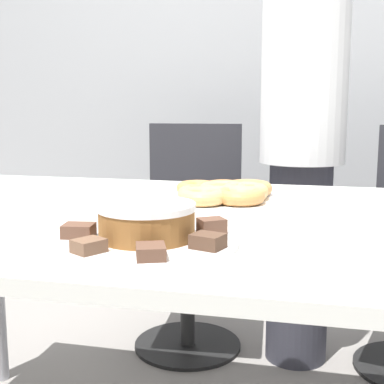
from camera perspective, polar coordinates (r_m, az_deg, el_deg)
name	(u,v)px	position (r m, az deg, el deg)	size (l,w,h in m)	color
wall_back	(271,42)	(2.81, 8.47, 15.50)	(8.00, 0.05, 2.60)	#A8AAAD
table	(206,246)	(1.24, 1.46, -5.73)	(1.84, 1.01, 0.75)	silver
person_standing	(302,144)	(2.04, 11.67, 5.02)	(0.32, 0.32, 1.60)	#383842
office_chair_left	(190,240)	(2.22, -0.23, -5.15)	(0.47, 0.47, 0.91)	black
plate_cake	(147,241)	(0.97, -4.82, -5.25)	(0.33, 0.33, 0.01)	white
plate_donuts	(223,200)	(1.39, 3.36, -0.81)	(0.34, 0.34, 0.01)	white
frosted_cake	(147,221)	(0.96, -4.85, -3.09)	(0.18, 0.18, 0.06)	brown
lamington_0	(117,220)	(1.08, -8.03, -2.97)	(0.07, 0.07, 0.02)	brown
lamington_1	(79,230)	(1.00, -12.00, -4.04)	(0.06, 0.05, 0.02)	brown
lamington_2	(89,246)	(0.89, -10.95, -5.65)	(0.06, 0.06, 0.02)	brown
lamington_3	(151,252)	(0.85, -4.42, -6.36)	(0.06, 0.07, 0.02)	brown
lamington_4	(208,241)	(0.90, 1.71, -5.25)	(0.06, 0.06, 0.02)	#513828
lamington_5	(212,226)	(1.01, 2.11, -3.60)	(0.06, 0.06, 0.03)	brown
lamington_6	(171,219)	(1.08, -2.22, -2.88)	(0.05, 0.06, 0.02)	brown
donut_0	(223,190)	(1.38, 3.37, 0.17)	(0.13, 0.13, 0.04)	#E5AD66
donut_1	(245,192)	(1.36, 5.63, 0.05)	(0.12, 0.12, 0.04)	#E5AD66
donut_2	(248,188)	(1.43, 5.95, 0.40)	(0.13, 0.13, 0.04)	#D18E4C
donut_3	(223,187)	(1.45, 3.34, 0.49)	(0.11, 0.11, 0.03)	#C68447
donut_4	(197,188)	(1.44, 0.56, 0.44)	(0.11, 0.11, 0.03)	#D18E4C
donut_5	(199,193)	(1.37, 0.72, -0.07)	(0.11, 0.11, 0.03)	#E5AD66
donut_6	(202,197)	(1.29, 1.10, -0.49)	(0.12, 0.12, 0.04)	#E5AD66
donut_7	(240,196)	(1.31, 5.12, -0.44)	(0.12, 0.12, 0.04)	#D18E4C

